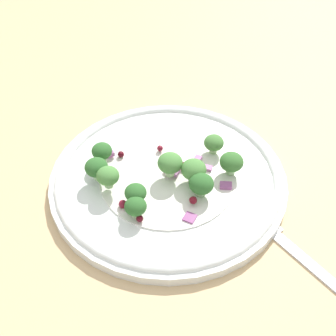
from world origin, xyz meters
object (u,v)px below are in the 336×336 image
(plate, at_px, (168,179))
(broccoli_floret_2, at_px, (108,176))
(fork, at_px, (308,262))
(broccoli_floret_1, at_px, (232,162))
(broccoli_floret_0, at_px, (202,181))

(plate, distance_m, broccoli_floret_2, 0.08)
(fork, bearing_deg, plate, -117.33)
(broccoli_floret_2, bearing_deg, fork, 77.51)
(broccoli_floret_2, distance_m, fork, 0.24)
(broccoli_floret_1, xyz_separation_m, fork, (0.10, 0.09, -0.03))
(broccoli_floret_0, bearing_deg, broccoli_floret_2, -80.99)
(plate, height_order, broccoli_floret_1, broccoli_floret_1)
(fork, bearing_deg, broccoli_floret_2, -102.49)
(plate, relative_size, broccoli_floret_1, 9.90)
(broccoli_floret_0, distance_m, fork, 0.14)
(broccoli_floret_0, distance_m, broccoli_floret_2, 0.11)
(broccoli_floret_1, bearing_deg, broccoli_floret_2, -68.48)
(broccoli_floret_0, bearing_deg, plate, -113.10)
(broccoli_floret_1, bearing_deg, fork, 41.63)
(plate, xyz_separation_m, broccoli_floret_2, (0.03, -0.06, 0.03))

